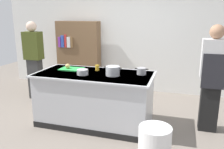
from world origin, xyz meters
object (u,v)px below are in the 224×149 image
object	(u,v)px
stock_pot	(113,71)
sauce_pan	(142,71)
bookshelf	(79,55)
trash_bin	(154,145)
person_chef	(212,77)
onion	(68,66)
person_guest	(34,59)
mixing_bowl	(83,72)
juice_cup	(97,68)

from	to	relation	value
stock_pot	sauce_pan	distance (m)	0.48
stock_pot	bookshelf	bearing A→B (deg)	128.36
trash_bin	person_chef	xyz separation A→B (m)	(0.73, 1.16, 0.66)
onion	person_guest	size ratio (longest dim) A/B	0.05
onion	bookshelf	bearing A→B (deg)	108.61
stock_pot	person_chef	distance (m)	1.57
mixing_bowl	juice_cup	xyz separation A→B (m)	(0.13, 0.35, 0.00)
mixing_bowl	juice_cup	bearing A→B (deg)	69.82
person_chef	trash_bin	bearing A→B (deg)	128.28
bookshelf	sauce_pan	bearing A→B (deg)	-40.93
onion	sauce_pan	xyz separation A→B (m)	(1.33, 0.04, -0.01)
onion	sauce_pan	world-z (taller)	sauce_pan
stock_pot	person_guest	bearing A→B (deg)	157.89
stock_pot	person_chef	xyz separation A→B (m)	(1.53, 0.34, -0.06)
juice_cup	trash_bin	distance (m)	1.72
onion	person_guest	world-z (taller)	person_guest
onion	bookshelf	world-z (taller)	bookshelf
bookshelf	person_chef	bearing A→B (deg)	-26.62
juice_cup	person_chef	size ratio (longest dim) A/B	0.06
juice_cup	stock_pot	bearing A→B (deg)	-34.58
trash_bin	juice_cup	bearing A→B (deg)	137.52
onion	juice_cup	distance (m)	0.54
trash_bin	bookshelf	size ratio (longest dim) A/B	0.29
juice_cup	sauce_pan	bearing A→B (deg)	-3.45
juice_cup	bookshelf	xyz separation A→B (m)	(-1.10, 1.59, -0.10)
onion	person_guest	xyz separation A→B (m)	(-1.18, 0.68, -0.05)
mixing_bowl	trash_bin	bearing A→B (deg)	-29.09
trash_bin	bookshelf	world-z (taller)	bookshelf
person_chef	bookshelf	bearing A→B (deg)	43.95
sauce_pan	juice_cup	distance (m)	0.80
mixing_bowl	juice_cup	size ratio (longest dim) A/B	1.85
juice_cup	trash_bin	world-z (taller)	juice_cup
person_chef	bookshelf	distance (m)	3.34
sauce_pan	mixing_bowl	bearing A→B (deg)	-162.08
stock_pot	mixing_bowl	distance (m)	0.50
mixing_bowl	person_chef	bearing A→B (deg)	12.31
trash_bin	person_chef	size ratio (longest dim) A/B	0.29
juice_cup	person_guest	xyz separation A→B (m)	(-1.71, 0.59, -0.04)
stock_pot	bookshelf	xyz separation A→B (m)	(-1.46, 1.84, -0.12)
sauce_pan	person_chef	bearing A→B (deg)	7.40
person_chef	person_guest	world-z (taller)	same
onion	sauce_pan	bearing A→B (deg)	1.73
onion	mixing_bowl	distance (m)	0.48
onion	mixing_bowl	size ratio (longest dim) A/B	0.47
juice_cup	bookshelf	world-z (taller)	bookshelf
onion	bookshelf	distance (m)	1.78
onion	person_chef	size ratio (longest dim) A/B	0.05
onion	stock_pot	bearing A→B (deg)	-10.19
trash_bin	mixing_bowl	bearing A→B (deg)	150.91
mixing_bowl	trash_bin	world-z (taller)	mixing_bowl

